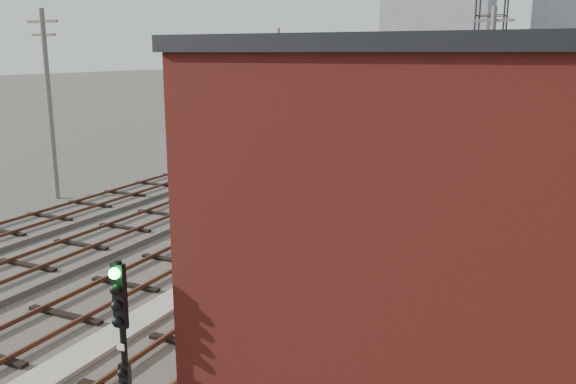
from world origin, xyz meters
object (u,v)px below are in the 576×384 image
Objects in this scene: switch_stand at (342,144)px; car_grey at (322,120)px; site_trailer at (339,133)px; car_silver at (257,130)px; signal_mast at (123,351)px; car_red at (262,127)px.

car_grey is at bearing 130.53° from switch_stand.
site_trailer reaches higher than car_silver.
signal_mast is at bearing -175.35° from car_silver.
switch_stand is at bearing -129.90° from car_silver.
car_red reaches higher than car_grey.
site_trailer is 8.05m from car_silver.
car_silver is (0.70, -2.32, 0.04)m from car_red.
site_trailer is (-0.76, 1.43, 0.59)m from switch_stand.
site_trailer is at bearing -158.56° from car_grey.
car_grey is at bearing 11.16° from car_red.
site_trailer is at bearing -88.55° from car_red.
car_red is (-17.81, 39.38, -1.41)m from signal_mast.
site_trailer reaches higher than car_grey.
car_silver is 10.73m from car_grey.
site_trailer is 1.26× the size of car_silver.
car_red is at bearing 114.34° from signal_mast.
car_grey is (2.26, 8.30, -0.08)m from car_red.
signal_mast is 0.88× the size of car_red.
car_silver is at bearing 161.25° from site_trailer.
signal_mast is 35.04m from switch_stand.
car_silver reaches higher than car_red.
car_grey is (-15.55, 47.68, -1.48)m from signal_mast.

